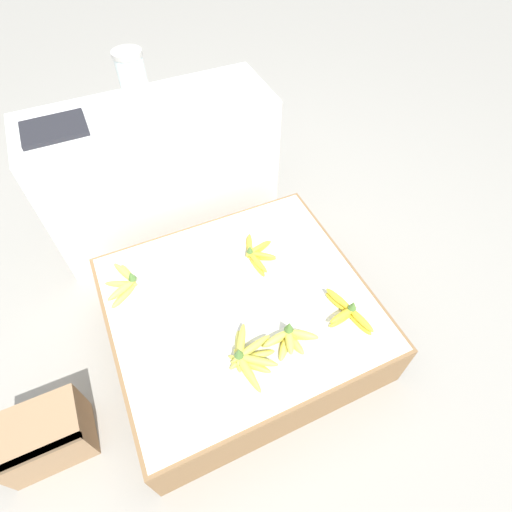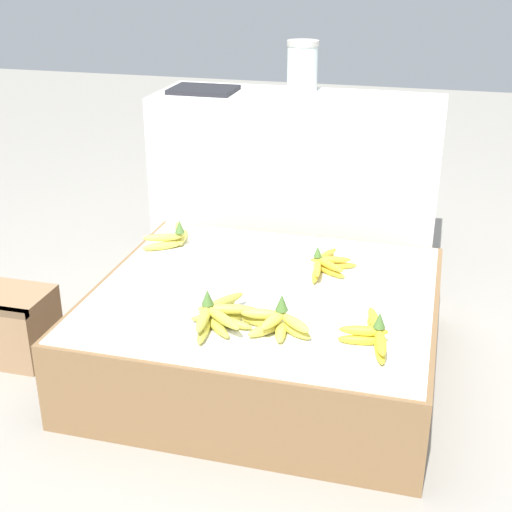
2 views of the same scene
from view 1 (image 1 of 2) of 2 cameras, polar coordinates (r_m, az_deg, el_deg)
ground_plane at (r=1.87m, az=-2.05°, el=-10.99°), size 10.00×10.00×0.00m
display_platform at (r=1.75m, az=-2.18°, el=-8.88°), size 1.04×0.96×0.28m
back_vendor_table at (r=2.11m, az=-13.45°, el=11.62°), size 1.13×0.40×0.71m
wooden_crate at (r=1.77m, az=-27.94°, el=-21.84°), size 0.30×0.21×0.23m
banana_bunch_front_midleft at (r=1.48m, az=-1.26°, el=-14.27°), size 0.19×0.27×0.10m
banana_bunch_front_midright at (r=1.52m, az=4.74°, el=-11.73°), size 0.21×0.12×0.11m
banana_bunch_front_right at (r=1.61m, az=12.92°, el=-7.83°), size 0.14×0.25×0.10m
banana_bunch_middle_left at (r=1.73m, az=-18.27°, el=-3.64°), size 0.14×0.21×0.10m
banana_bunch_middle_midright at (r=1.74m, az=0.05°, el=0.36°), size 0.15×0.24×0.08m
glass_jar at (r=1.97m, az=-17.33°, el=23.61°), size 0.13×0.13×0.20m
foam_tray_white at (r=1.96m, az=-7.88°, el=22.17°), size 0.25×0.21×0.02m
foam_tray_dark at (r=1.89m, az=-26.91°, el=15.93°), size 0.25×0.19×0.02m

